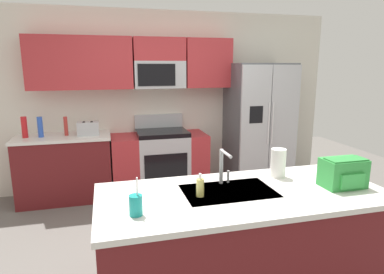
# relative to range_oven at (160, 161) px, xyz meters

# --- Properties ---
(ground_plane) EXTENTS (9.00, 9.00, 0.00)m
(ground_plane) POSITION_rel_range_oven_xyz_m (0.15, -1.80, -0.44)
(ground_plane) COLOR #66605B
(ground_plane) RESTS_ON ground
(kitchen_wall_unit) EXTENTS (5.20, 0.43, 2.60)m
(kitchen_wall_unit) POSITION_rel_range_oven_xyz_m (0.00, 0.28, 1.03)
(kitchen_wall_unit) COLOR silver
(kitchen_wall_unit) RESTS_ON ground
(back_counter) EXTENTS (1.23, 0.63, 0.90)m
(back_counter) POSITION_rel_range_oven_xyz_m (-1.30, -0.00, 0.01)
(back_counter) COLOR maroon
(back_counter) RESTS_ON ground
(range_oven) EXTENTS (1.36, 0.61, 1.10)m
(range_oven) POSITION_rel_range_oven_xyz_m (0.00, 0.00, 0.00)
(range_oven) COLOR #B7BABF
(range_oven) RESTS_ON ground
(refrigerator) EXTENTS (0.90, 0.76, 1.85)m
(refrigerator) POSITION_rel_range_oven_xyz_m (1.52, -0.07, 0.48)
(refrigerator) COLOR #4C4F54
(refrigerator) RESTS_ON ground
(island_counter) EXTENTS (2.15, 0.94, 0.90)m
(island_counter) POSITION_rel_range_oven_xyz_m (0.22, -2.50, 0.01)
(island_counter) COLOR maroon
(island_counter) RESTS_ON ground
(toaster) EXTENTS (0.28, 0.16, 0.18)m
(toaster) POSITION_rel_range_oven_xyz_m (-0.97, -0.05, 0.55)
(toaster) COLOR #B7BABF
(toaster) RESTS_ON back_counter
(pepper_mill) EXTENTS (0.05, 0.05, 0.25)m
(pepper_mill) POSITION_rel_range_oven_xyz_m (-1.25, -0.00, 0.58)
(pepper_mill) COLOR #B2332D
(pepper_mill) RESTS_ON back_counter
(bottle_blue) EXTENTS (0.07, 0.07, 0.27)m
(bottle_blue) POSITION_rel_range_oven_xyz_m (-1.56, -0.03, 0.59)
(bottle_blue) COLOR blue
(bottle_blue) RESTS_ON back_counter
(bottle_red) EXTENTS (0.07, 0.07, 0.27)m
(bottle_red) POSITION_rel_range_oven_xyz_m (-1.76, -0.02, 0.59)
(bottle_red) COLOR red
(bottle_red) RESTS_ON back_counter
(sink_faucet) EXTENTS (0.08, 0.21, 0.28)m
(sink_faucet) POSITION_rel_range_oven_xyz_m (0.13, -2.30, 0.62)
(sink_faucet) COLOR #B7BABF
(sink_faucet) RESTS_ON island_counter
(drink_cup_teal) EXTENTS (0.08, 0.08, 0.25)m
(drink_cup_teal) POSITION_rel_range_oven_xyz_m (-0.59, -2.69, 0.52)
(drink_cup_teal) COLOR teal
(drink_cup_teal) RESTS_ON island_counter
(soap_dispenser) EXTENTS (0.06, 0.06, 0.17)m
(soap_dispenser) POSITION_rel_range_oven_xyz_m (-0.11, -2.49, 0.53)
(soap_dispenser) COLOR #D8CC66
(soap_dispenser) RESTS_ON island_counter
(paper_towel_roll) EXTENTS (0.12, 0.12, 0.24)m
(paper_towel_roll) POSITION_rel_range_oven_xyz_m (0.64, -2.25, 0.58)
(paper_towel_roll) COLOR white
(paper_towel_roll) RESTS_ON island_counter
(backpack) EXTENTS (0.32, 0.22, 0.23)m
(backpack) POSITION_rel_range_oven_xyz_m (1.00, -2.59, 0.57)
(backpack) COLOR green
(backpack) RESTS_ON island_counter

